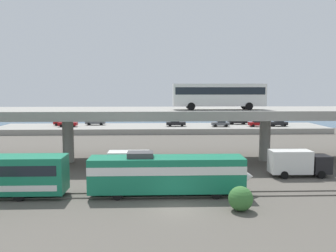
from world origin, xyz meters
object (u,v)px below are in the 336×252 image
at_px(parked_car_3, 95,122).
at_px(parked_car_7, 63,122).
at_px(train_locomotive, 174,173).
at_px(service_truck_west, 298,162).
at_px(transit_bus_on_overpass, 219,94).
at_px(service_truck_east, 137,164).
at_px(parked_car_4, 258,123).
at_px(parked_car_1, 176,123).
at_px(parked_car_0, 68,123).
at_px(parked_car_6, 278,123).
at_px(parked_car_5, 238,121).
at_px(parked_car_2, 220,123).

xyz_separation_m(parked_car_3, parked_car_7, (-7.49, -0.81, -0.00)).
bearing_deg(train_locomotive, parked_car_3, 106.77).
bearing_deg(parked_car_3, service_truck_west, -56.77).
distance_m(transit_bus_on_overpass, service_truck_east, 14.72).
bearing_deg(parked_car_7, train_locomotive, 114.13).
bearing_deg(parked_car_4, parked_car_1, 175.73).
relative_size(service_truck_west, parked_car_3, 1.46).
xyz_separation_m(parked_car_0, parked_car_3, (5.60, 3.79, 0.00)).
relative_size(transit_bus_on_overpass, service_truck_west, 1.76).
bearing_deg(transit_bus_on_overpass, parked_car_3, -60.31).
distance_m(service_truck_east, parked_car_6, 52.33).
bearing_deg(parked_car_5, transit_bus_on_overpass, 73.45).
xyz_separation_m(parked_car_1, parked_car_4, (18.97, -1.42, 0.00)).
relative_size(parked_car_0, parked_car_1, 0.95).
distance_m(service_truck_east, parked_car_3, 48.39).
relative_size(parked_car_0, parked_car_2, 1.05).
bearing_deg(parked_car_3, parked_car_5, 0.91).
height_order(parked_car_2, parked_car_4, same).
bearing_deg(parked_car_6, parked_car_5, -30.96).
height_order(transit_bus_on_overpass, parked_car_5, transit_bus_on_overpass).
bearing_deg(service_truck_east, service_truck_west, 0.00).
xyz_separation_m(transit_bus_on_overpass, parked_car_7, (-30.18, 38.99, -7.34)).
bearing_deg(parked_car_2, parked_car_7, -6.12).
distance_m(service_truck_east, parked_car_5, 52.39).
bearing_deg(parked_car_6, parked_car_3, -5.91).
bearing_deg(parked_car_3, parked_car_2, -9.20).
bearing_deg(parked_car_2, parked_car_3, -9.20).
xyz_separation_m(parked_car_4, parked_car_7, (-45.65, 4.20, -0.00)).
distance_m(parked_car_0, parked_car_6, 48.63).
bearing_deg(parked_car_2, transit_bus_on_overpass, 79.06).
relative_size(train_locomotive, service_truck_east, 2.27).
bearing_deg(parked_car_6, service_truck_east, 54.02).
xyz_separation_m(parked_car_4, parked_car_5, (-3.48, 5.56, 0.00)).
bearing_deg(transit_bus_on_overpass, parked_car_6, -119.91).
relative_size(service_truck_east, parked_car_4, 1.52).
distance_m(parked_car_1, parked_car_5, 16.03).
relative_size(train_locomotive, parked_car_0, 3.64).
bearing_deg(transit_bus_on_overpass, service_truck_west, 138.70).
bearing_deg(transit_bus_on_overpass, parked_car_7, -52.26).
distance_m(service_truck_west, parked_car_5, 47.53).
height_order(parked_car_0, parked_car_5, same).
bearing_deg(parked_car_6, parked_car_7, -4.13).
bearing_deg(parked_car_1, parked_car_5, 14.96).
xyz_separation_m(service_truck_west, parked_car_3, (-30.66, 46.80, 0.36)).
xyz_separation_m(service_truck_west, parked_car_1, (-11.47, 43.22, 0.36)).
distance_m(train_locomotive, transit_bus_on_overpass, 16.86).
distance_m(service_truck_east, parked_car_4, 49.16).
distance_m(transit_bus_on_overpass, parked_car_2, 36.43).
xyz_separation_m(transit_bus_on_overpass, parked_car_4, (15.47, 34.80, -7.34)).
bearing_deg(service_truck_west, transit_bus_on_overpass, 138.70).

